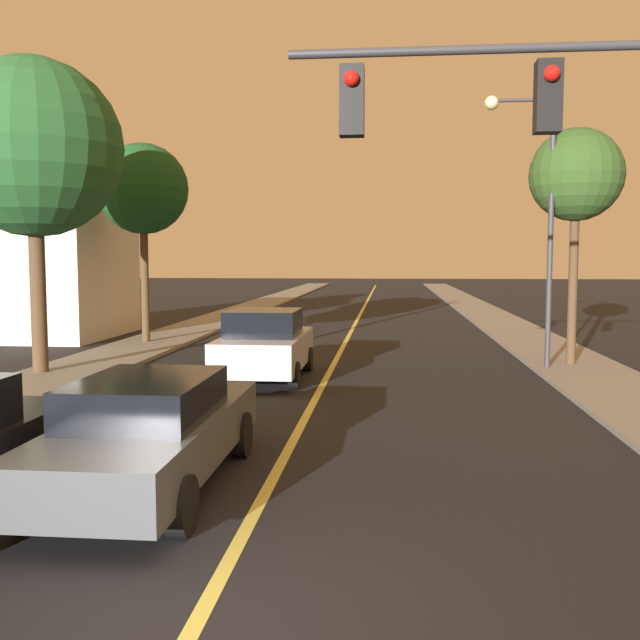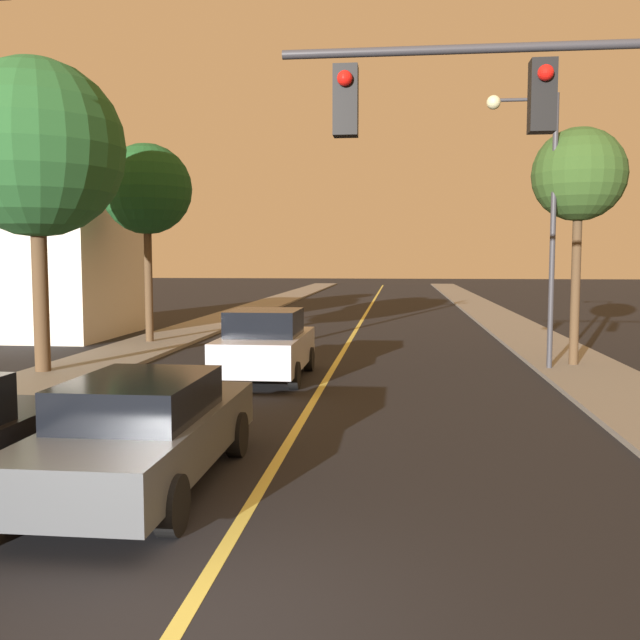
# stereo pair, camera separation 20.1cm
# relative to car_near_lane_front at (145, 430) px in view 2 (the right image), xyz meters

# --- Properties ---
(ground_plane) EXTENTS (200.00, 200.00, 0.00)m
(ground_plane) POSITION_rel_car_near_lane_front_xyz_m (1.49, -3.34, -0.77)
(ground_plane) COLOR black
(road_surface) EXTENTS (10.68, 80.00, 0.01)m
(road_surface) POSITION_rel_car_near_lane_front_xyz_m (1.49, 32.66, -0.76)
(road_surface) COLOR black
(road_surface) RESTS_ON ground
(sidewalk_left) EXTENTS (2.50, 80.00, 0.12)m
(sidewalk_left) POSITION_rel_car_near_lane_front_xyz_m (-5.09, 32.66, -0.71)
(sidewalk_left) COLOR gray
(sidewalk_left) RESTS_ON ground
(sidewalk_right) EXTENTS (2.50, 80.00, 0.12)m
(sidewalk_right) POSITION_rel_car_near_lane_front_xyz_m (8.08, 32.66, -0.71)
(sidewalk_right) COLOR gray
(sidewalk_right) RESTS_ON ground
(car_near_lane_front) EXTENTS (1.91, 5.00, 1.48)m
(car_near_lane_front) POSITION_rel_car_near_lane_front_xyz_m (0.00, 0.00, 0.00)
(car_near_lane_front) COLOR #474C51
(car_near_lane_front) RESTS_ON ground
(car_near_lane_second) EXTENTS (2.03, 4.28, 1.73)m
(car_near_lane_second) POSITION_rel_car_near_lane_front_xyz_m (-0.00, 8.42, 0.09)
(car_near_lane_second) COLOR #A5A8B2
(car_near_lane_second) RESTS_ON ground
(traffic_signal_mast) EXTENTS (5.62, 0.42, 5.76)m
(traffic_signal_mast) POSITION_rel_car_near_lane_front_xyz_m (5.36, 0.72, 3.52)
(traffic_signal_mast) COLOR #333338
(traffic_signal_mast) RESTS_ON ground
(streetlamp_right) EXTENTS (1.82, 0.36, 7.05)m
(streetlamp_right) POSITION_rel_car_near_lane_front_xyz_m (6.76, 10.32, 3.88)
(streetlamp_right) COLOR #333338
(streetlamp_right) RESTS_ON ground
(tree_left_near) EXTENTS (4.38, 4.38, 7.77)m
(tree_left_near) POSITION_rel_car_near_lane_front_xyz_m (-5.73, 8.32, 4.90)
(tree_left_near) COLOR #4C3823
(tree_left_near) RESTS_ON ground
(tree_left_far) EXTENTS (3.06, 3.06, 6.74)m
(tree_left_far) POSITION_rel_car_near_lane_front_xyz_m (-5.31, 14.97, 4.53)
(tree_left_far) COLOR #4C3823
(tree_left_far) RESTS_ON ground
(tree_right_near) EXTENTS (2.46, 2.46, 6.30)m
(tree_right_near) POSITION_rel_car_near_lane_front_xyz_m (7.96, 11.00, 4.38)
(tree_right_near) COLOR #4C3823
(tree_right_near) RESTS_ON ground
(domed_building_left) EXTENTS (5.97, 5.97, 7.43)m
(domed_building_left) POSITION_rel_car_near_lane_front_xyz_m (-10.33, 17.16, 2.22)
(domed_building_left) COLOR beige
(domed_building_left) RESTS_ON ground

